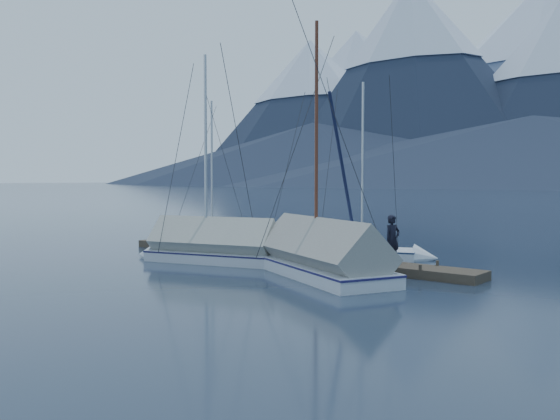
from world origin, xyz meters
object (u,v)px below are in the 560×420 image
object	(u,v)px
sailboat_covered_near	(314,261)
sailboat_covered_far	(204,250)
person	(392,239)
sailboat_open_right	(372,254)
sailboat_open_left	(218,243)
sailboat_open_mid	(324,252)

from	to	relation	value
sailboat_covered_near	sailboat_covered_far	bearing A→B (deg)	-178.08
person	sailboat_open_right	bearing A→B (deg)	60.12
sailboat_covered_far	person	distance (m)	8.20
sailboat_open_left	sailboat_covered_far	bearing A→B (deg)	-50.47
sailboat_covered_near	person	xyz separation A→B (m)	(2.02, 2.28, 0.75)
sailboat_open_right	sailboat_open_left	bearing A→B (deg)	-172.11
sailboat_covered_near	person	bearing A→B (deg)	48.52
sailboat_open_left	person	distance (m)	11.62
sailboat_open_left	sailboat_open_mid	size ratio (longest dim) A/B	0.97
sailboat_covered_near	person	size ratio (longest dim) A/B	5.59
sailboat_open_mid	sailboat_covered_near	distance (m)	5.56
person	sailboat_covered_far	bearing A→B (deg)	126.58
sailboat_open_left	sailboat_covered_near	xyz separation A→B (m)	(9.39, -4.21, 0.37)
sailboat_covered_far	person	size ratio (longest dim) A/B	5.26
sailboat_open_mid	sailboat_covered_far	size ratio (longest dim) A/B	0.90
sailboat_open_mid	sailboat_covered_near	xyz separation A→B (m)	(2.89, -4.73, 0.36)
sailboat_open_left	sailboat_covered_near	size ratio (longest dim) A/B	0.82
sailboat_open_right	person	bearing A→B (deg)	-48.78
sailboat_open_mid	sailboat_open_right	world-z (taller)	sailboat_open_mid
sailboat_covered_near	person	distance (m)	3.14
sailboat_covered_far	person	xyz separation A→B (m)	(7.78, 2.48, 0.79)
sailboat_open_left	sailboat_open_right	bearing A→B (deg)	7.89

